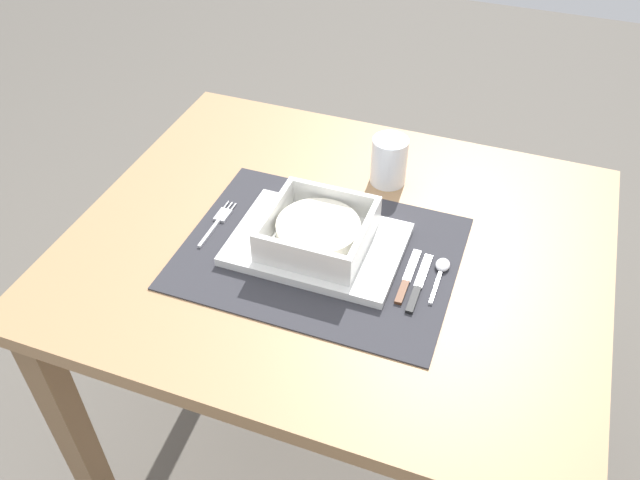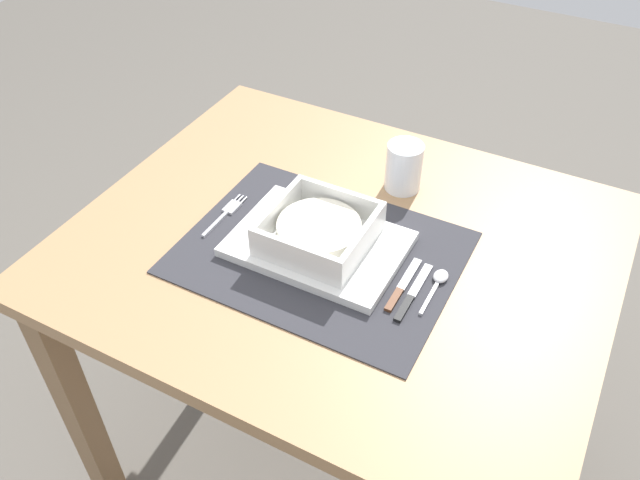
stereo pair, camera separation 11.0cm
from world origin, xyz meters
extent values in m
plane|color=#59544C|center=(0.00, 0.00, 0.00)|extent=(6.00, 6.00, 0.00)
cube|color=#A37A51|center=(0.00, 0.00, 0.71)|extent=(0.92, 0.77, 0.03)
cube|color=olive|center=(-0.41, -0.34, 0.35)|extent=(0.05, 0.05, 0.69)
cube|color=olive|center=(-0.41, 0.34, 0.35)|extent=(0.05, 0.05, 0.69)
cube|color=olive|center=(0.41, 0.34, 0.35)|extent=(0.05, 0.05, 0.69)
cube|color=#2D2D33|center=(-0.02, -0.05, 0.72)|extent=(0.46, 0.36, 0.00)
cube|color=white|center=(-0.02, -0.04, 0.73)|extent=(0.29, 0.20, 0.02)
cube|color=white|center=(-0.02, -0.04, 0.75)|extent=(0.17, 0.17, 0.01)
cube|color=white|center=(-0.10, -0.04, 0.77)|extent=(0.01, 0.17, 0.05)
cube|color=white|center=(0.06, -0.04, 0.77)|extent=(0.01, 0.17, 0.05)
cube|color=white|center=(-0.02, -0.12, 0.77)|extent=(0.15, 0.01, 0.05)
cube|color=white|center=(-0.02, 0.04, 0.77)|extent=(0.15, 0.01, 0.05)
cylinder|color=silver|center=(-0.02, -0.04, 0.77)|extent=(0.14, 0.14, 0.03)
cube|color=silver|center=(-0.22, -0.07, 0.73)|extent=(0.01, 0.07, 0.00)
cube|color=silver|center=(-0.22, -0.02, 0.73)|extent=(0.02, 0.04, 0.00)
cylinder|color=silver|center=(-0.22, 0.01, 0.73)|extent=(0.00, 0.02, 0.00)
cylinder|color=silver|center=(-0.22, 0.01, 0.73)|extent=(0.00, 0.02, 0.00)
cylinder|color=silver|center=(-0.21, 0.01, 0.73)|extent=(0.00, 0.02, 0.00)
cube|color=silver|center=(0.19, -0.06, 0.73)|extent=(0.01, 0.07, 0.00)
ellipsoid|color=silver|center=(0.19, -0.01, 0.73)|extent=(0.02, 0.03, 0.01)
cube|color=black|center=(0.16, -0.10, 0.73)|extent=(0.01, 0.06, 0.01)
cube|color=silver|center=(0.16, -0.03, 0.73)|extent=(0.01, 0.08, 0.00)
cube|color=#59331E|center=(0.14, -0.09, 0.73)|extent=(0.01, 0.05, 0.01)
cube|color=silver|center=(0.14, -0.03, 0.73)|extent=(0.01, 0.08, 0.00)
cylinder|color=white|center=(0.04, 0.19, 0.77)|extent=(0.07, 0.07, 0.09)
cylinder|color=maroon|center=(0.04, 0.19, 0.75)|extent=(0.06, 0.06, 0.06)
camera|label=1|loc=(0.27, -0.82, 1.49)|focal=36.72mm
camera|label=2|loc=(0.37, -0.77, 1.49)|focal=36.72mm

